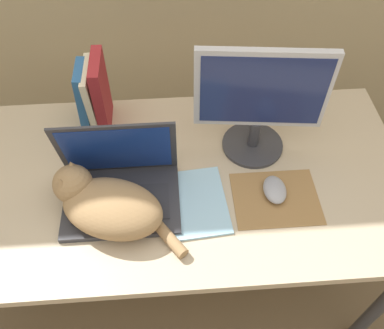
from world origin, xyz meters
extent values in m
cube|color=tan|center=(0.00, 0.36, 0.72)|extent=(1.48, 0.72, 0.03)
cylinder|color=#38383D|center=(0.69, 0.05, 0.35)|extent=(0.04, 0.04, 0.71)
cylinder|color=#38383D|center=(-0.69, 0.67, 0.35)|extent=(0.04, 0.04, 0.71)
cylinder|color=#38383D|center=(0.69, 0.67, 0.35)|extent=(0.04, 0.04, 0.71)
cube|color=#2D2D33|center=(-0.14, 0.27, 0.74)|extent=(0.33, 0.24, 0.02)
cube|color=#28282D|center=(-0.14, 0.26, 0.75)|extent=(0.27, 0.12, 0.00)
cube|color=#2D2D33|center=(-0.14, 0.37, 0.87)|extent=(0.33, 0.06, 0.23)
cube|color=navy|center=(-0.14, 0.36, 0.87)|extent=(0.30, 0.04, 0.20)
ellipsoid|color=#99754C|center=(-0.15, 0.22, 0.79)|extent=(0.33, 0.27, 0.12)
sphere|color=#99754C|center=(-0.26, 0.29, 0.82)|extent=(0.11, 0.11, 0.11)
cone|color=#99754C|center=(-0.26, 0.32, 0.86)|extent=(0.04, 0.04, 0.03)
cone|color=#99754C|center=(-0.28, 0.26, 0.86)|extent=(0.04, 0.04, 0.03)
cylinder|color=#99754C|center=(-0.01, 0.15, 0.75)|extent=(0.11, 0.13, 0.03)
cylinder|color=#333338|center=(0.28, 0.47, 0.74)|extent=(0.20, 0.20, 0.01)
cylinder|color=#333338|center=(0.28, 0.47, 0.79)|extent=(0.04, 0.04, 0.09)
cube|color=#B2B2B7|center=(0.28, 0.47, 0.97)|extent=(0.38, 0.06, 0.26)
cube|color=navy|center=(0.28, 0.45, 0.97)|extent=(0.35, 0.04, 0.23)
cube|color=olive|center=(0.31, 0.26, 0.73)|extent=(0.25, 0.20, 0.00)
ellipsoid|color=#99999E|center=(0.31, 0.28, 0.75)|extent=(0.07, 0.10, 0.03)
cube|color=#285B93|center=(-0.26, 0.61, 0.85)|extent=(0.04, 0.12, 0.23)
cube|color=beige|center=(-0.23, 0.61, 0.85)|extent=(0.03, 0.16, 0.23)
cube|color=maroon|center=(-0.20, 0.61, 0.86)|extent=(0.04, 0.16, 0.25)
cube|color=#99C6E0|center=(0.07, 0.26, 0.74)|extent=(0.20, 0.25, 0.01)
camera|label=1|loc=(0.02, -0.39, 1.72)|focal=38.00mm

